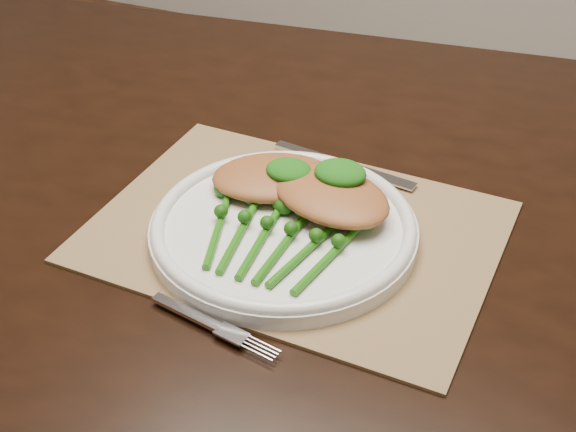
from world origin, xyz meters
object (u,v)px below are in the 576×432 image
at_px(dinner_plate, 284,228).
at_px(broccolini_bundle, 272,243).
at_px(placemat, 295,231).
at_px(chicken_fillet_left, 274,177).
at_px(dining_table, 282,392).

height_order(dinner_plate, broccolini_bundle, broccolini_bundle).
distance_m(placemat, chicken_fillet_left, 0.07).
xyz_separation_m(dining_table, chicken_fillet_left, (0.01, -0.04, 0.41)).
bearing_deg(dining_table, broccolini_bundle, -76.49).
bearing_deg(placemat, dinner_plate, -108.29).
relative_size(dining_table, dinner_plate, 5.90).
bearing_deg(dinner_plate, placemat, 69.67).
relative_size(placemat, dinner_plate, 1.49).
bearing_deg(chicken_fillet_left, dinner_plate, -83.77).
distance_m(dining_table, broccolini_bundle, 0.43).
height_order(dining_table, placemat, placemat).
relative_size(dinner_plate, broccolini_bundle, 1.74).
bearing_deg(dining_table, dinner_plate, -71.52).
xyz_separation_m(chicken_fillet_left, broccolini_bundle, (0.04, -0.10, -0.01)).
xyz_separation_m(placemat, broccolini_bundle, (-0.00, -0.06, 0.02)).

